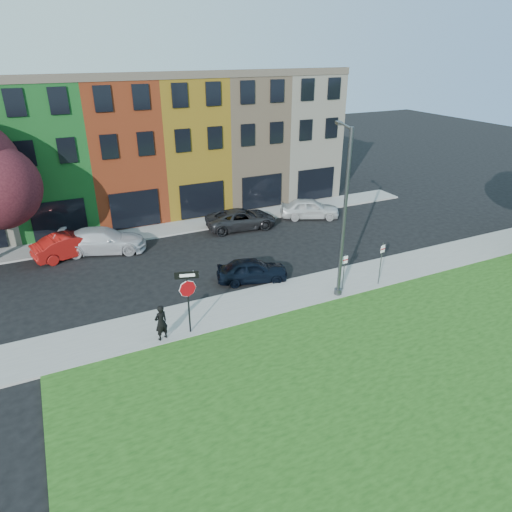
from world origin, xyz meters
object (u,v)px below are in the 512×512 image
man (161,323)px  street_lamp (343,215)px  sedan_near (252,270)px  stop_sign (188,290)px

man → street_lamp: bearing=162.3°
sedan_near → street_lamp: (3.42, -3.31, 3.79)m
street_lamp → sedan_near: bearing=154.9°
man → sedan_near: man is taller
stop_sign → man: 1.87m
man → sedan_near: size_ratio=0.41×
man → street_lamp: street_lamp is taller
stop_sign → man: bearing=-163.6°
man → street_lamp: size_ratio=0.20×
sedan_near → street_lamp: street_lamp is taller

